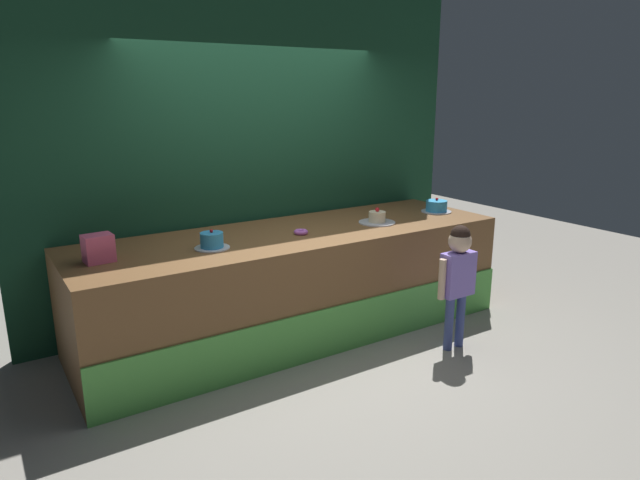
# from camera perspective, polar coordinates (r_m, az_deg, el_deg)

# --- Properties ---
(ground_plane) EXTENTS (12.00, 12.00, 0.00)m
(ground_plane) POSITION_cam_1_polar(r_m,az_deg,el_deg) (4.68, 1.14, -11.65)
(ground_plane) COLOR gray
(stage_platform) EXTENTS (3.80, 1.18, 0.93)m
(stage_platform) POSITION_cam_1_polar(r_m,az_deg,el_deg) (4.95, -2.55, -4.36)
(stage_platform) COLOR brown
(stage_platform) RESTS_ON ground_plane
(curtain_backdrop) EXTENTS (4.46, 0.08, 3.17)m
(curtain_backdrop) POSITION_cam_1_polar(r_m,az_deg,el_deg) (5.30, -6.47, 9.29)
(curtain_backdrop) COLOR #19472D
(curtain_backdrop) RESTS_ON ground_plane
(child_figure) EXTENTS (0.41, 0.19, 1.06)m
(child_figure) POSITION_cam_1_polar(r_m,az_deg,el_deg) (4.68, 13.97, -3.02)
(child_figure) COLOR #3F4C8C
(child_figure) RESTS_ON ground_plane
(pink_box) EXTENTS (0.21, 0.17, 0.20)m
(pink_box) POSITION_cam_1_polar(r_m,az_deg,el_deg) (4.23, -21.78, -0.80)
(pink_box) COLOR #EC5D88
(pink_box) RESTS_ON stage_platform
(donut) EXTENTS (0.12, 0.12, 0.04)m
(donut) POSITION_cam_1_polar(r_m,az_deg,el_deg) (4.73, -1.97, 0.83)
(donut) COLOR #CC66D8
(donut) RESTS_ON stage_platform
(cake_left) EXTENTS (0.27, 0.27, 0.15)m
(cake_left) POSITION_cam_1_polar(r_m,az_deg,el_deg) (4.36, -11.03, -0.13)
(cake_left) COLOR silver
(cake_left) RESTS_ON stage_platform
(cake_center) EXTENTS (0.34, 0.34, 0.15)m
(cake_center) POSITION_cam_1_polar(r_m,az_deg,el_deg) (5.16, 5.87, 2.21)
(cake_center) COLOR silver
(cake_center) RESTS_ON stage_platform
(cake_right) EXTENTS (0.30, 0.30, 0.15)m
(cake_right) POSITION_cam_1_polar(r_m,az_deg,el_deg) (5.73, 11.85, 3.37)
(cake_right) COLOR silver
(cake_right) RESTS_ON stage_platform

